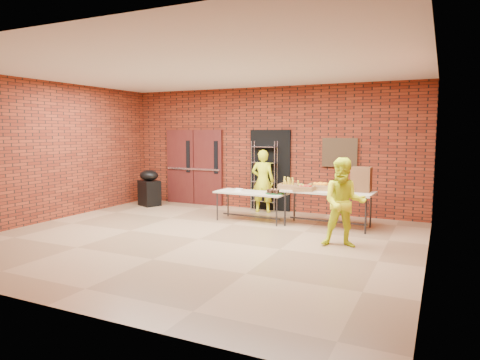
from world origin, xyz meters
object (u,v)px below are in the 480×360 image
wire_rack (264,176)px  table_left (251,194)px  coffee_dispenser (361,179)px  covered_grill (149,188)px  volunteer_man (344,203)px  volunteer_woman (263,181)px  table_right (328,194)px

wire_rack → table_left: 1.41m
coffee_dispenser → covered_grill: (-5.80, 0.36, -0.55)m
wire_rack → table_left: (0.23, -1.36, -0.28)m
volunteer_man → volunteer_woman: bearing=123.2°
table_left → table_right: bearing=8.1°
wire_rack → volunteer_woman: wire_rack is taller
coffee_dispenser → volunteer_woman: bearing=162.4°
table_right → coffee_dispenser: (0.67, 0.16, 0.33)m
table_left → coffee_dispenser: size_ratio=3.24×
covered_grill → volunteer_woman: bearing=32.6°
volunteer_woman → volunteer_man: bearing=127.3°
coffee_dispenser → volunteer_man: volunteer_man is taller
coffee_dispenser → volunteer_man: bearing=-90.7°
coffee_dispenser → covered_grill: coffee_dispenser is taller
volunteer_woman → coffee_dispenser: bearing=153.4°
table_left → volunteer_woman: (-0.18, 1.14, 0.18)m
volunteer_woman → wire_rack: bearing=-85.2°
covered_grill → table_left: bearing=13.2°
coffee_dispenser → volunteer_woman: 2.72m
wire_rack → coffee_dispenser: 2.84m
table_right → volunteer_woman: volunteer_woman is taller
wire_rack → table_right: size_ratio=0.92×
covered_grill → volunteer_woman: (3.22, 0.45, 0.30)m
table_right → coffee_dispenser: coffee_dispenser is taller
wire_rack → volunteer_man: (2.62, -2.67, -0.11)m
wire_rack → covered_grill: bearing=-159.7°
table_left → volunteer_man: bearing=-25.7°
table_right → coffee_dispenser: size_ratio=3.78×
table_right → covered_grill: size_ratio=1.98×
table_left → coffee_dispenser: coffee_dispenser is taller
volunteer_woman → table_right: bearing=143.8°
table_left → covered_grill: (-3.40, 0.68, -0.12)m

